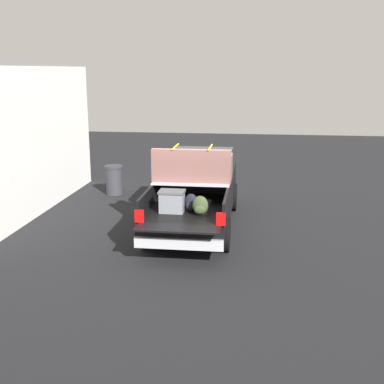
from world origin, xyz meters
TOP-DOWN VIEW (x-y plane):
  - ground_plane at (0.00, 0.00)m, footprint 40.00×40.00m
  - pickup_truck at (0.36, 0.00)m, footprint 6.05×2.06m
  - building_facade at (0.98, 4.76)m, footprint 8.11×0.36m
  - trash_can at (3.20, 3.14)m, footprint 0.60×0.60m

SIDE VIEW (x-z plane):
  - ground_plane at x=0.00m, z-range 0.00..0.00m
  - trash_can at x=3.20m, z-range 0.01..0.99m
  - pickup_truck at x=0.36m, z-range -0.16..2.07m
  - building_facade at x=0.98m, z-range 0.00..4.19m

